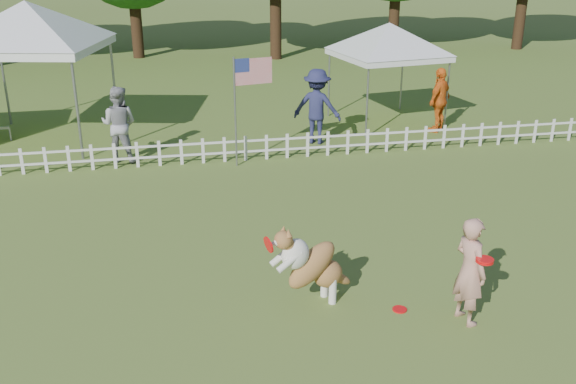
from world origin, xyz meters
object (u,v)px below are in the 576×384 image
(dog, at_px, (313,265))
(canopy_tent_left, at_px, (35,74))
(flag_pole, at_px, (235,113))
(spectator_a, at_px, (119,124))
(spectator_b, at_px, (317,107))
(handler, at_px, (470,271))
(spectator_c, at_px, (440,100))
(canopy_tent_right, at_px, (387,75))
(frisbee_on_turf, at_px, (400,309))

(dog, distance_m, canopy_tent_left, 10.66)
(flag_pole, height_order, spectator_a, flag_pole)
(canopy_tent_left, xyz_separation_m, spectator_b, (6.95, -1.61, -0.77))
(canopy_tent_left, height_order, spectator_b, canopy_tent_left)
(handler, height_order, dog, handler)
(spectator_b, bearing_deg, spectator_c, -145.60)
(handler, height_order, canopy_tent_right, canopy_tent_right)
(dog, xyz_separation_m, spectator_b, (1.93, 7.72, 0.32))
(dog, xyz_separation_m, frisbee_on_turf, (1.17, -0.40, -0.62))
(flag_pole, relative_size, spectator_b, 1.32)
(canopy_tent_left, xyz_separation_m, spectator_a, (2.09, -2.14, -0.83))
(frisbee_on_turf, height_order, canopy_tent_left, canopy_tent_left)
(frisbee_on_turf, xyz_separation_m, spectator_b, (0.76, 8.12, 0.94))
(dog, height_order, canopy_tent_left, canopy_tent_left)
(spectator_b, relative_size, spectator_c, 1.09)
(spectator_a, relative_size, spectator_c, 1.02)
(spectator_c, bearing_deg, handler, 28.80)
(canopy_tent_right, bearing_deg, frisbee_on_turf, -117.40)
(dog, bearing_deg, handler, -39.81)
(flag_pole, bearing_deg, handler, -85.34)
(handler, bearing_deg, spectator_b, -12.68)
(spectator_a, bearing_deg, frisbee_on_turf, 138.27)
(spectator_a, bearing_deg, handler, 141.25)
(handler, bearing_deg, canopy_tent_left, 21.67)
(dog, xyz_separation_m, spectator_a, (-2.94, 7.19, 0.26))
(dog, bearing_deg, canopy_tent_right, 48.04)
(handler, relative_size, frisbee_on_turf, 7.44)
(frisbee_on_turf, bearing_deg, spectator_c, 63.46)
(handler, distance_m, frisbee_on_turf, 1.16)
(handler, distance_m, dog, 2.11)
(frisbee_on_turf, bearing_deg, canopy_tent_right, 72.04)
(canopy_tent_right, bearing_deg, spectator_b, -155.78)
(spectator_a, bearing_deg, flag_pole, -179.31)
(frisbee_on_turf, height_order, spectator_a, spectator_a)
(frisbee_on_turf, height_order, flag_pole, flag_pole)
(dog, distance_m, spectator_b, 7.97)
(spectator_a, height_order, spectator_c, spectator_a)
(spectator_c, bearing_deg, canopy_tent_right, -87.12)
(flag_pole, bearing_deg, spectator_c, 4.74)
(dog, height_order, canopy_tent_right, canopy_tent_right)
(handler, height_order, frisbee_on_turf, handler)
(canopy_tent_right, relative_size, spectator_a, 1.54)
(frisbee_on_turf, xyz_separation_m, canopy_tent_left, (-6.19, 9.74, 1.71))
(flag_pole, relative_size, spectator_c, 1.44)
(handler, xyz_separation_m, dog, (-1.94, 0.81, -0.13))
(canopy_tent_left, relative_size, canopy_tent_right, 1.26)
(spectator_b, bearing_deg, frisbee_on_turf, 112.58)
(frisbee_on_turf, relative_size, canopy_tent_left, 0.06)
(flag_pole, height_order, spectator_b, flag_pole)
(dog, bearing_deg, spectator_b, 58.90)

